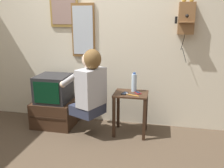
{
  "coord_description": "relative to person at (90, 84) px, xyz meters",
  "views": [
    {
      "loc": [
        0.93,
        -2.26,
        1.56
      ],
      "look_at": [
        0.3,
        0.73,
        0.72
      ],
      "focal_mm": 38.0,
      "sensor_mm": 36.0,
      "label": 1
    }
  ],
  "objects": [
    {
      "name": "wall_mirror",
      "position": [
        -0.24,
        0.51,
        0.66
      ],
      "size": [
        0.34,
        0.03,
        0.77
      ],
      "color": "brown"
    },
    {
      "name": "person",
      "position": [
        0.0,
        0.0,
        0.0
      ],
      "size": [
        0.62,
        0.57,
        0.89
      ],
      "rotation": [
        0.0,
        0.0,
        1.15
      ],
      "color": "#2D3347",
      "rests_on": "ground_plane"
    },
    {
      "name": "side_table",
      "position": [
        0.52,
        0.17,
        -0.3
      ],
      "size": [
        0.45,
        0.37,
        0.59
      ],
      "color": "#382316",
      "rests_on": "ground_plane"
    },
    {
      "name": "toothbrush",
      "position": [
        0.55,
        0.07,
        -0.13
      ],
      "size": [
        0.18,
        0.07,
        0.02
      ],
      "rotation": [
        0.0,
        0.0,
        1.24
      ],
      "color": "orange",
      "rests_on": "side_table"
    },
    {
      "name": "cell_phone_held",
      "position": [
        0.44,
        0.12,
        -0.13
      ],
      "size": [
        0.09,
        0.13,
        0.01
      ],
      "rotation": [
        0.0,
        0.0,
        -0.22
      ],
      "color": "black",
      "rests_on": "side_table"
    },
    {
      "name": "television",
      "position": [
        -0.62,
        0.2,
        -0.16
      ],
      "size": [
        0.46,
        0.45,
        0.39
      ],
      "color": "#232326",
      "rests_on": "tv_stand"
    },
    {
      "name": "water_bottle",
      "position": [
        0.55,
        0.25,
        -0.01
      ],
      "size": [
        0.07,
        0.07,
        0.27
      ],
      "color": "#ADC6DB",
      "rests_on": "side_table"
    },
    {
      "name": "tv_stand",
      "position": [
        -0.62,
        0.22,
        -0.54
      ],
      "size": [
        0.6,
        0.52,
        0.38
      ],
      "color": "#382316",
      "rests_on": "ground_plane"
    },
    {
      "name": "wall_phone_antique",
      "position": [
        1.19,
        0.47,
        0.84
      ],
      "size": [
        0.25,
        0.18,
        0.83
      ],
      "color": "brown"
    },
    {
      "name": "ground_plane",
      "position": [
        -0.02,
        -0.61,
        -0.73
      ],
      "size": [
        14.0,
        14.0,
        0.0
      ],
      "primitive_type": "plane",
      "color": "#4C3D2D"
    },
    {
      "name": "framed_picture",
      "position": [
        -0.53,
        0.51,
        0.98
      ],
      "size": [
        0.43,
        0.03,
        0.53
      ],
      "color": "olive"
    },
    {
      "name": "cell_phone_spare",
      "position": [
        0.62,
        0.19,
        -0.13
      ],
      "size": [
        0.11,
        0.14,
        0.01
      ],
      "rotation": [
        0.0,
        0.0,
        0.49
      ],
      "color": "maroon",
      "rests_on": "side_table"
    },
    {
      "name": "wall_back",
      "position": [
        -0.02,
        0.55,
        0.54
      ],
      "size": [
        6.8,
        0.05,
        2.55
      ],
      "color": "beige",
      "rests_on": "ground_plane"
    }
  ]
}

